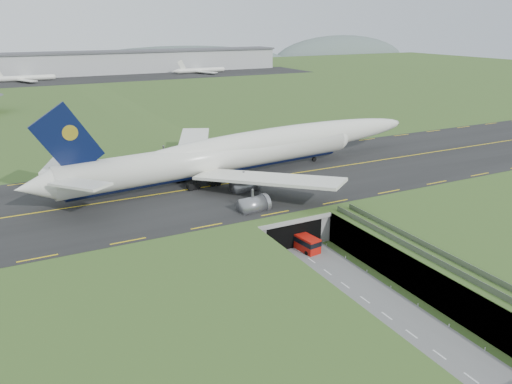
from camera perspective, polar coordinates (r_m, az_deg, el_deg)
ground at (r=89.38m, az=7.07°, el=-8.40°), size 900.00×900.00×0.00m
airfield_deck at (r=88.05m, az=7.15°, el=-6.66°), size 800.00×800.00×6.00m
trench_road at (r=84.01m, az=9.96°, el=-10.37°), size 12.00×75.00×0.20m
taxiway at (r=113.68m, az=-2.08°, el=1.12°), size 800.00×44.00×0.18m
tunnel_portal at (r=100.93m, az=1.87°, el=-2.89°), size 17.00×22.30×6.00m
guideway at (r=81.10m, az=21.48°, el=-8.45°), size 3.00×53.00×7.05m
jumbo_jet at (r=117.78m, az=-1.25°, el=4.65°), size 103.22×64.48×21.46m
shuttle_tram at (r=94.48m, az=5.47°, el=-5.69°), size 3.60×7.35×2.89m
cargo_terminal at (r=368.43m, az=-20.50°, el=13.58°), size 320.00×67.00×15.60m
distant_hills at (r=509.24m, az=-14.88°, el=13.24°), size 700.00×91.00×60.00m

